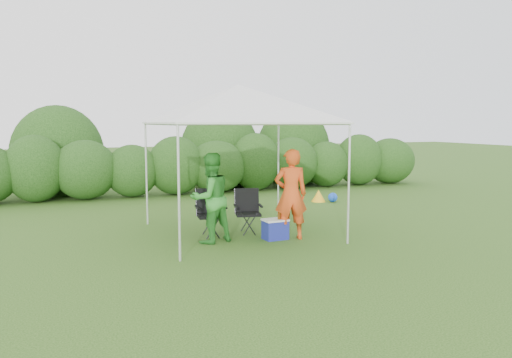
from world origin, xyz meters
name	(u,v)px	position (x,y,z in m)	size (l,w,h in m)	color
ground	(248,239)	(0.00, 0.00, 0.00)	(70.00, 70.00, 0.00)	#3A601E
hedge	(180,167)	(0.12, 6.00, 0.82)	(16.75, 1.53, 1.80)	#275019
canopy	(238,104)	(0.00, 0.50, 2.46)	(3.10, 3.10, 2.83)	silver
chair_right	(247,208)	(0.18, 0.51, 0.48)	(0.60, 0.57, 0.85)	black
chair_left	(210,209)	(-0.57, 0.51, 0.50)	(0.59, 0.55, 0.89)	black
man	(291,194)	(0.73, -0.29, 0.83)	(0.60, 0.40, 1.65)	#EC4E1A
woman	(210,198)	(-0.72, -0.01, 0.80)	(0.78, 0.61, 1.60)	green
cooler	(275,229)	(0.45, -0.21, 0.19)	(0.46, 0.35, 0.37)	navy
bottle	(279,213)	(0.51, -0.25, 0.49)	(0.06, 0.06, 0.23)	#592D0C
lawn_toy	(322,196)	(3.36, 3.26, 0.15)	(0.63, 0.53, 0.32)	yellow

